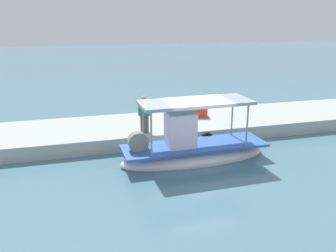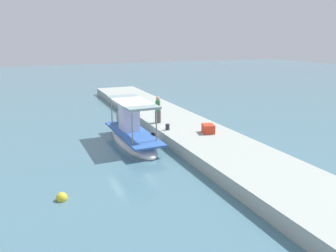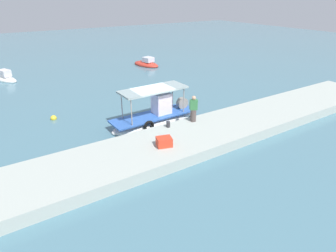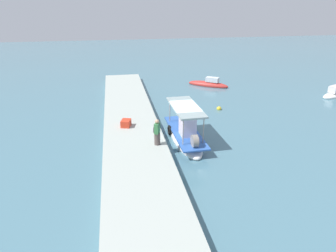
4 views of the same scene
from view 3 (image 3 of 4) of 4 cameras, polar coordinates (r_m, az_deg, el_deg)
ground_plane at (r=19.55m, az=-3.02°, el=0.40°), size 120.00×120.00×0.00m
dock_quay at (r=16.67m, az=3.21°, el=-2.91°), size 36.00×3.99×0.64m
main_fishing_boat at (r=19.40m, az=-2.53°, el=1.71°), size 6.19×1.95×2.85m
fisherman_near_bollard at (r=18.15m, az=5.04°, el=3.19°), size 0.55×0.51×1.69m
mooring_bollard at (r=17.49m, az=0.03°, el=0.34°), size 0.24×0.24×0.36m
cargo_crate at (r=15.32m, az=-0.77°, el=-3.13°), size 0.94×0.83×0.49m
marker_buoy at (r=21.75m, az=-21.67°, el=1.44°), size 0.43×0.43×0.43m
moored_boat_mid at (r=36.10m, az=-4.29°, el=12.14°), size 2.67×4.08×1.32m
moored_boat_far at (r=34.21m, az=-29.69°, el=8.24°), size 2.86×4.41×1.33m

